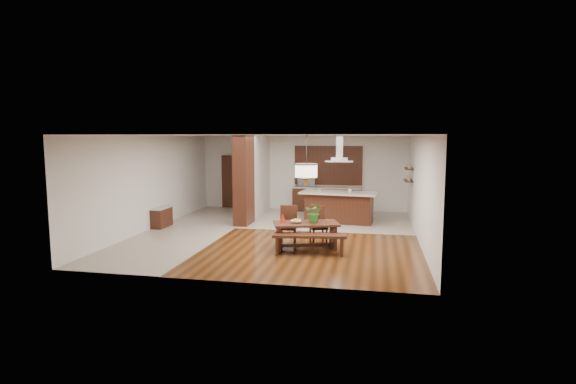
% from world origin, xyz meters
% --- Properties ---
extents(room_shell, '(9.00, 9.04, 2.92)m').
position_xyz_m(room_shell, '(0.00, 0.00, 2.06)').
color(room_shell, '#3D1E0B').
rests_on(room_shell, ground).
extents(tile_hallway, '(2.50, 9.00, 0.01)m').
position_xyz_m(tile_hallway, '(-2.75, 0.00, 0.01)').
color(tile_hallway, '#B2A394').
rests_on(tile_hallway, ground).
extents(tile_kitchen, '(5.50, 4.00, 0.01)m').
position_xyz_m(tile_kitchen, '(1.25, 2.50, 0.01)').
color(tile_kitchen, '#B2A394').
rests_on(tile_kitchen, ground).
extents(soffit_band, '(8.00, 9.00, 0.02)m').
position_xyz_m(soffit_band, '(0.00, 0.00, 2.88)').
color(soffit_band, '#391C0E').
rests_on(soffit_band, room_shell).
extents(partition_pier, '(0.45, 1.00, 2.90)m').
position_xyz_m(partition_pier, '(-1.40, 1.20, 1.45)').
color(partition_pier, black).
rests_on(partition_pier, ground).
extents(partition_stub, '(0.18, 2.40, 2.90)m').
position_xyz_m(partition_stub, '(-1.40, 3.30, 1.45)').
color(partition_stub, silver).
rests_on(partition_stub, ground).
extents(hallway_console, '(0.37, 0.88, 0.63)m').
position_xyz_m(hallway_console, '(-3.81, 0.20, 0.32)').
color(hallway_console, black).
rests_on(hallway_console, ground).
extents(hallway_doorway, '(1.10, 0.20, 2.10)m').
position_xyz_m(hallway_doorway, '(-2.70, 4.40, 1.05)').
color(hallway_doorway, black).
rests_on(hallway_doorway, ground).
extents(rear_counter, '(2.60, 0.62, 0.95)m').
position_xyz_m(rear_counter, '(1.00, 4.20, 0.48)').
color(rear_counter, black).
rests_on(rear_counter, ground).
extents(kitchen_window, '(2.60, 0.08, 1.50)m').
position_xyz_m(kitchen_window, '(1.00, 4.46, 1.75)').
color(kitchen_window, brown).
rests_on(kitchen_window, room_shell).
extents(shelf_lower, '(0.26, 0.90, 0.04)m').
position_xyz_m(shelf_lower, '(3.87, 2.60, 1.40)').
color(shelf_lower, black).
rests_on(shelf_lower, room_shell).
extents(shelf_upper, '(0.26, 0.90, 0.04)m').
position_xyz_m(shelf_upper, '(3.87, 2.60, 1.80)').
color(shelf_upper, black).
rests_on(shelf_upper, room_shell).
extents(dining_table, '(1.80, 1.26, 0.68)m').
position_xyz_m(dining_table, '(1.08, -1.59, 0.50)').
color(dining_table, black).
rests_on(dining_table, ground).
extents(dining_bench, '(1.82, 0.62, 0.50)m').
position_xyz_m(dining_bench, '(1.26, -2.16, 0.25)').
color(dining_bench, black).
rests_on(dining_bench, ground).
extents(dining_chair_left, '(0.50, 0.50, 1.02)m').
position_xyz_m(dining_chair_left, '(0.55, -1.24, 0.51)').
color(dining_chair_left, black).
rests_on(dining_chair_left, ground).
extents(dining_chair_right, '(0.58, 0.58, 1.00)m').
position_xyz_m(dining_chair_right, '(1.32, -1.00, 0.50)').
color(dining_chair_right, black).
rests_on(dining_chair_right, ground).
extents(pendant_lantern, '(0.64, 0.64, 1.31)m').
position_xyz_m(pendant_lantern, '(1.08, -1.59, 2.25)').
color(pendant_lantern, beige).
rests_on(pendant_lantern, room_shell).
extents(foliage_plant, '(0.53, 0.48, 0.50)m').
position_xyz_m(foliage_plant, '(1.28, -1.51, 0.93)').
color(foliage_plant, '#2C7226').
rests_on(foliage_plant, dining_table).
extents(fruit_bowl, '(0.28, 0.28, 0.07)m').
position_xyz_m(fruit_bowl, '(0.84, -1.69, 0.71)').
color(fruit_bowl, beige).
rests_on(fruit_bowl, dining_table).
extents(napkin_cone, '(0.16, 0.16, 0.23)m').
position_xyz_m(napkin_cone, '(0.49, -1.67, 0.80)').
color(napkin_cone, '#9F1D0B').
rests_on(napkin_cone, dining_table).
extents(gold_ornament, '(0.08, 0.08, 0.09)m').
position_xyz_m(gold_ornament, '(1.62, -1.54, 0.73)').
color(gold_ornament, gold).
rests_on(gold_ornament, dining_table).
extents(kitchen_island, '(2.61, 1.35, 1.04)m').
position_xyz_m(kitchen_island, '(1.62, 2.08, 0.53)').
color(kitchen_island, black).
rests_on(kitchen_island, ground).
extents(range_hood, '(0.90, 0.55, 0.87)m').
position_xyz_m(range_hood, '(1.62, 2.08, 2.46)').
color(range_hood, silver).
rests_on(range_hood, room_shell).
extents(island_cup, '(0.16, 0.16, 0.10)m').
position_xyz_m(island_cup, '(1.98, 1.98, 1.09)').
color(island_cup, silver).
rests_on(island_cup, kitchen_island).
extents(microwave, '(0.72, 0.62, 0.34)m').
position_xyz_m(microwave, '(0.17, 4.19, 1.12)').
color(microwave, silver).
rests_on(microwave, rear_counter).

